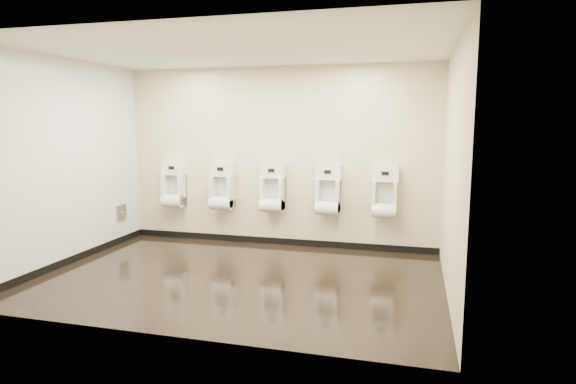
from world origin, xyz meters
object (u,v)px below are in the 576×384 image
access_panel (121,212)px  urinal_3 (328,194)px  urinal_1 (222,190)px  urinal_2 (272,192)px  urinal_0 (174,188)px  urinal_4 (385,196)px

access_panel → urinal_3: (3.32, 0.42, 0.37)m
urinal_1 → urinal_2: same height
urinal_0 → urinal_1: 0.86m
access_panel → urinal_2: size_ratio=0.34×
urinal_4 → urinal_1: bearing=180.0°
urinal_4 → urinal_2: bearing=180.0°
urinal_0 → urinal_3: bearing=0.0°
urinal_2 → urinal_3: 0.88m
urinal_0 → urinal_1: (0.86, 0.00, 0.00)m
urinal_3 → urinal_1: bearing=180.0°
access_panel → urinal_1: 1.68m
urinal_3 → urinal_4: size_ratio=1.00×
access_panel → urinal_1: size_ratio=0.34×
urinal_0 → urinal_2: (1.70, 0.00, 0.00)m
urinal_0 → urinal_1: size_ratio=1.00×
access_panel → urinal_1: urinal_1 is taller
urinal_2 → urinal_0: bearing=180.0°
access_panel → urinal_3: 3.36m
urinal_2 → urinal_4: bearing=0.0°
urinal_0 → urinal_4: 3.43m
urinal_0 → urinal_4: bearing=0.0°
urinal_2 → urinal_1: bearing=180.0°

